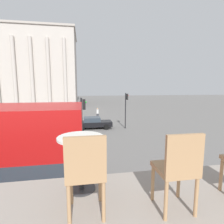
{
  "coord_description": "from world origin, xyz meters",
  "views": [
    {
      "loc": [
        1.19,
        -2.58,
        4.8
      ],
      "look_at": [
        4.19,
        15.17,
        2.26
      ],
      "focal_mm": 28.0,
      "sensor_mm": 36.0,
      "label": 1
    }
  ],
  "objects": [
    {
      "name": "pedestrian_white",
      "position": [
        3.42,
        24.04,
        0.96
      ],
      "size": [
        0.32,
        0.32,
        1.66
      ],
      "rotation": [
        0.0,
        0.0,
        1.11
      ],
      "color": "#282B33",
      "rests_on": "ground_plane"
    },
    {
      "name": "cafe_dining_table",
      "position": [
        1.16,
        -0.35,
        3.98
      ],
      "size": [
        0.6,
        0.6,
        0.73
      ],
      "color": "#2D2D30",
      "rests_on": "cafe_floor_slab"
    },
    {
      "name": "cafe_chair_0",
      "position": [
        1.21,
        -0.87,
        3.96
      ],
      "size": [
        0.4,
        0.4,
        0.91
      ],
      "rotation": [
        0.0,
        0.0,
        -0.11
      ],
      "color": "#A87F56",
      "rests_on": "cafe_floor_slab"
    },
    {
      "name": "pedestrian_blue",
      "position": [
        -1.38,
        27.99,
        0.97
      ],
      "size": [
        0.32,
        0.32,
        1.69
      ],
      "rotation": [
        0.0,
        0.0,
        1.13
      ],
      "color": "#282B33",
      "rests_on": "ground_plane"
    },
    {
      "name": "pedestrian_grey",
      "position": [
        -1.03,
        28.01,
        0.97
      ],
      "size": [
        0.32,
        0.32,
        1.68
      ],
      "rotation": [
        0.0,
        0.0,
        2.82
      ],
      "color": "#282B33",
      "rests_on": "ground_plane"
    },
    {
      "name": "car_black",
      "position": [
        2.37,
        17.62,
        0.7
      ],
      "size": [
        4.2,
        1.93,
        1.35
      ],
      "rotation": [
        0.0,
        0.0,
        5.51
      ],
      "color": "black",
      "rests_on": "ground_plane"
    },
    {
      "name": "traffic_light_mid",
      "position": [
        6.17,
        17.06,
        2.71
      ],
      "size": [
        0.42,
        0.24,
        4.18
      ],
      "color": "black",
      "rests_on": "ground_plane"
    },
    {
      "name": "traffic_light_near",
      "position": [
        1.17,
        9.24,
        2.68
      ],
      "size": [
        0.42,
        0.24,
        4.12
      ],
      "color": "black",
      "rests_on": "ground_plane"
    },
    {
      "name": "plaza_building_left",
      "position": [
        -12.99,
        52.04,
        10.2
      ],
      "size": [
        25.43,
        16.72,
        20.4
      ],
      "color": "#BCB2A8",
      "rests_on": "ground_plane"
    },
    {
      "name": "cafe_chair_1",
      "position": [
        2.18,
        -0.96,
        3.96
      ],
      "size": [
        0.4,
        0.4,
        0.91
      ],
      "rotation": [
        0.0,
        0.0,
        -0.09
      ],
      "color": "#A87F56",
      "rests_on": "cafe_floor_slab"
    }
  ]
}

